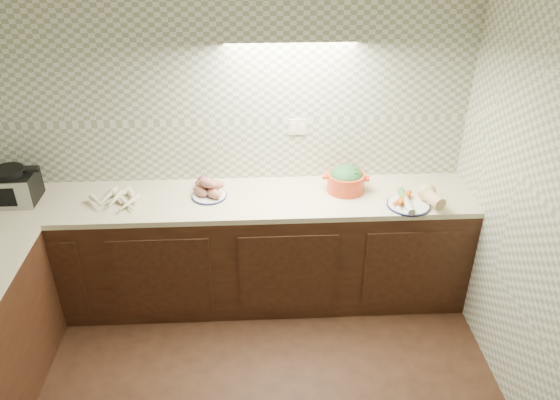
{
  "coord_description": "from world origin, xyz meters",
  "views": [
    {
      "loc": [
        0.23,
        -1.9,
        2.88
      ],
      "look_at": [
        0.39,
        1.25,
        1.02
      ],
      "focal_mm": 35.0,
      "sensor_mm": 36.0,
      "label": 1
    }
  ],
  "objects_px": {
    "onion_bowl": "(205,184)",
    "veg_plate": "(417,197)",
    "toaster_oven": "(11,186)",
    "parsnip_pile": "(117,195)",
    "dutch_oven": "(346,179)",
    "sweet_potato_plate": "(209,190)"
  },
  "relations": [
    {
      "from": "onion_bowl",
      "to": "dutch_oven",
      "type": "relative_size",
      "value": 0.41
    },
    {
      "from": "toaster_oven",
      "to": "sweet_potato_plate",
      "type": "xyz_separation_m",
      "value": [
        1.39,
        -0.01,
        -0.06
      ]
    },
    {
      "from": "sweet_potato_plate",
      "to": "veg_plate",
      "type": "bearing_deg",
      "value": -6.79
    },
    {
      "from": "sweet_potato_plate",
      "to": "onion_bowl",
      "type": "bearing_deg",
      "value": 109.15
    },
    {
      "from": "onion_bowl",
      "to": "veg_plate",
      "type": "xyz_separation_m",
      "value": [
        1.51,
        -0.29,
        0.01
      ]
    },
    {
      "from": "toaster_oven",
      "to": "dutch_oven",
      "type": "bearing_deg",
      "value": 0.41
    },
    {
      "from": "toaster_oven",
      "to": "parsnip_pile",
      "type": "distance_m",
      "value": 0.73
    },
    {
      "from": "onion_bowl",
      "to": "veg_plate",
      "type": "bearing_deg",
      "value": -10.84
    },
    {
      "from": "sweet_potato_plate",
      "to": "dutch_oven",
      "type": "height_order",
      "value": "dutch_oven"
    },
    {
      "from": "sweet_potato_plate",
      "to": "veg_plate",
      "type": "height_order",
      "value": "sweet_potato_plate"
    },
    {
      "from": "parsnip_pile",
      "to": "toaster_oven",
      "type": "bearing_deg",
      "value": 179.14
    },
    {
      "from": "toaster_oven",
      "to": "sweet_potato_plate",
      "type": "distance_m",
      "value": 1.39
    },
    {
      "from": "toaster_oven",
      "to": "onion_bowl",
      "type": "distance_m",
      "value": 1.35
    },
    {
      "from": "parsnip_pile",
      "to": "veg_plate",
      "type": "bearing_deg",
      "value": -4.59
    },
    {
      "from": "toaster_oven",
      "to": "parsnip_pile",
      "type": "height_order",
      "value": "toaster_oven"
    },
    {
      "from": "sweet_potato_plate",
      "to": "dutch_oven",
      "type": "distance_m",
      "value": 1.0
    },
    {
      "from": "toaster_oven",
      "to": "dutch_oven",
      "type": "distance_m",
      "value": 2.38
    },
    {
      "from": "onion_bowl",
      "to": "veg_plate",
      "type": "distance_m",
      "value": 1.54
    },
    {
      "from": "toaster_oven",
      "to": "veg_plate",
      "type": "distance_m",
      "value": 2.86
    },
    {
      "from": "parsnip_pile",
      "to": "veg_plate",
      "type": "relative_size",
      "value": 1.0
    },
    {
      "from": "dutch_oven",
      "to": "veg_plate",
      "type": "bearing_deg",
      "value": -14.79
    },
    {
      "from": "parsnip_pile",
      "to": "sweet_potato_plate",
      "type": "relative_size",
      "value": 1.44
    }
  ]
}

